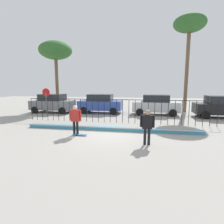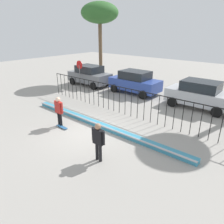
{
  "view_description": "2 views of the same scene",
  "coord_description": "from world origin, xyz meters",
  "px_view_note": "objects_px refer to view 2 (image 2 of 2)",
  "views": [
    {
      "loc": [
        2.02,
        -9.85,
        2.85
      ],
      "look_at": [
        -0.02,
        1.56,
        1.08
      ],
      "focal_mm": 28.85,
      "sensor_mm": 36.0,
      "label": 1
    },
    {
      "loc": [
        7.36,
        -6.63,
        5.09
      ],
      "look_at": [
        0.53,
        1.4,
        0.89
      ],
      "focal_mm": 33.3,
      "sensor_mm": 36.0,
      "label": 2
    }
  ],
  "objects_px": {
    "palm_tree_short": "(100,14)",
    "camera_operator": "(98,139)",
    "skateboarder": "(59,109)",
    "skateboard": "(62,127)",
    "parked_car_gray": "(90,75)",
    "stop_sign": "(80,70)",
    "parked_car_blue": "(135,82)",
    "parked_car_silver": "(199,94)"
  },
  "relations": [
    {
      "from": "parked_car_gray",
      "to": "parked_car_blue",
      "type": "relative_size",
      "value": 1.0
    },
    {
      "from": "camera_operator",
      "to": "parked_car_gray",
      "type": "xyz_separation_m",
      "value": [
        -9.4,
        8.55,
        -0.04
      ]
    },
    {
      "from": "skateboard",
      "to": "parked_car_silver",
      "type": "relative_size",
      "value": 0.19
    },
    {
      "from": "stop_sign",
      "to": "palm_tree_short",
      "type": "bearing_deg",
      "value": 99.55
    },
    {
      "from": "camera_operator",
      "to": "parked_car_blue",
      "type": "xyz_separation_m",
      "value": [
        -4.51,
        9.11,
        -0.04
      ]
    },
    {
      "from": "camera_operator",
      "to": "stop_sign",
      "type": "distance_m",
      "value": 11.88
    },
    {
      "from": "skateboard",
      "to": "parked_car_gray",
      "type": "relative_size",
      "value": 0.19
    },
    {
      "from": "parked_car_blue",
      "to": "parked_car_gray",
      "type": "bearing_deg",
      "value": -173.7
    },
    {
      "from": "skateboard",
      "to": "parked_car_blue",
      "type": "bearing_deg",
      "value": 110.83
    },
    {
      "from": "palm_tree_short",
      "to": "parked_car_blue",
      "type": "bearing_deg",
      "value": -16.44
    },
    {
      "from": "parked_car_silver",
      "to": "stop_sign",
      "type": "height_order",
      "value": "stop_sign"
    },
    {
      "from": "parked_car_gray",
      "to": "skateboarder",
      "type": "bearing_deg",
      "value": -57.78
    },
    {
      "from": "palm_tree_short",
      "to": "camera_operator",
      "type": "bearing_deg",
      "value": -47.18
    },
    {
      "from": "skateboard",
      "to": "palm_tree_short",
      "type": "bearing_deg",
      "value": 137.59
    },
    {
      "from": "camera_operator",
      "to": "parked_car_gray",
      "type": "distance_m",
      "value": 12.71
    },
    {
      "from": "parked_car_gray",
      "to": "stop_sign",
      "type": "relative_size",
      "value": 1.72
    },
    {
      "from": "skateboarder",
      "to": "parked_car_blue",
      "type": "relative_size",
      "value": 0.4
    },
    {
      "from": "stop_sign",
      "to": "palm_tree_short",
      "type": "relative_size",
      "value": 0.33
    },
    {
      "from": "camera_operator",
      "to": "skateboarder",
      "type": "bearing_deg",
      "value": 32.71
    },
    {
      "from": "camera_operator",
      "to": "parked_car_silver",
      "type": "distance_m",
      "value": 9.04
    },
    {
      "from": "parked_car_blue",
      "to": "camera_operator",
      "type": "bearing_deg",
      "value": -63.95
    },
    {
      "from": "parked_car_gray",
      "to": "parked_car_blue",
      "type": "bearing_deg",
      "value": 3.02
    },
    {
      "from": "skateboarder",
      "to": "camera_operator",
      "type": "relative_size",
      "value": 1.01
    },
    {
      "from": "parked_car_gray",
      "to": "stop_sign",
      "type": "bearing_deg",
      "value": -91.44
    },
    {
      "from": "skateboarder",
      "to": "parked_car_blue",
      "type": "distance_m",
      "value": 8.14
    },
    {
      "from": "skateboarder",
      "to": "parked_car_blue",
      "type": "xyz_separation_m",
      "value": [
        -0.55,
        8.12,
        -0.05
      ]
    },
    {
      "from": "skateboarder",
      "to": "palm_tree_short",
      "type": "distance_m",
      "value": 12.64
    },
    {
      "from": "parked_car_gray",
      "to": "palm_tree_short",
      "type": "relative_size",
      "value": 0.57
    },
    {
      "from": "parked_car_blue",
      "to": "palm_tree_short",
      "type": "relative_size",
      "value": 0.57
    },
    {
      "from": "skateboard",
      "to": "parked_car_gray",
      "type": "bearing_deg",
      "value": 141.87
    },
    {
      "from": "parked_car_blue",
      "to": "parked_car_silver",
      "type": "relative_size",
      "value": 1.0
    },
    {
      "from": "skateboard",
      "to": "palm_tree_short",
      "type": "relative_size",
      "value": 0.11
    },
    {
      "from": "parked_car_silver",
      "to": "stop_sign",
      "type": "relative_size",
      "value": 1.72
    },
    {
      "from": "parked_car_silver",
      "to": "parked_car_gray",
      "type": "bearing_deg",
      "value": -177.3
    },
    {
      "from": "skateboarder",
      "to": "skateboard",
      "type": "relative_size",
      "value": 2.13
    },
    {
      "from": "skateboard",
      "to": "parked_car_silver",
      "type": "height_order",
      "value": "parked_car_silver"
    },
    {
      "from": "skateboarder",
      "to": "parked_car_blue",
      "type": "bearing_deg",
      "value": 115.87
    },
    {
      "from": "parked_car_blue",
      "to": "stop_sign",
      "type": "xyz_separation_m",
      "value": [
        -4.85,
        -1.82,
        0.64
      ]
    },
    {
      "from": "skateboarder",
      "to": "skateboard",
      "type": "bearing_deg",
      "value": 0.69
    },
    {
      "from": "skateboarder",
      "to": "parked_car_gray",
      "type": "height_order",
      "value": "parked_car_gray"
    },
    {
      "from": "camera_operator",
      "to": "parked_car_silver",
      "type": "relative_size",
      "value": 0.39
    },
    {
      "from": "skateboard",
      "to": "camera_operator",
      "type": "bearing_deg",
      "value": 1.62
    }
  ]
}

